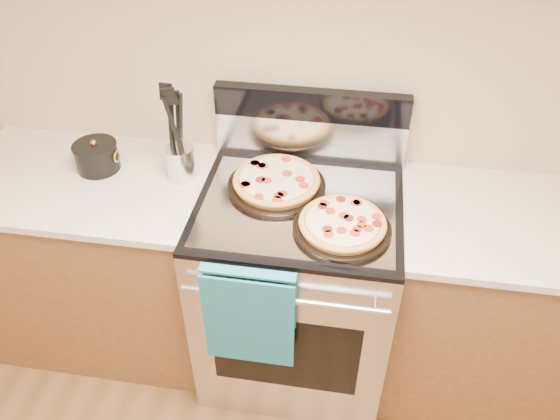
# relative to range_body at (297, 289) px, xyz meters

# --- Properties ---
(wall_back) EXTENTS (4.00, 0.00, 4.00)m
(wall_back) POSITION_rel_range_body_xyz_m (0.00, 0.35, 0.90)
(wall_back) COLOR #C7AF90
(wall_back) RESTS_ON ground
(range_body) EXTENTS (0.76, 0.68, 0.90)m
(range_body) POSITION_rel_range_body_xyz_m (0.00, 0.00, 0.00)
(range_body) COLOR #B7B7BC
(range_body) RESTS_ON ground
(oven_window) EXTENTS (0.56, 0.01, 0.40)m
(oven_window) POSITION_rel_range_body_xyz_m (0.00, -0.34, 0.00)
(oven_window) COLOR black
(oven_window) RESTS_ON range_body
(cooktop) EXTENTS (0.76, 0.68, 0.02)m
(cooktop) POSITION_rel_range_body_xyz_m (0.00, 0.00, 0.46)
(cooktop) COLOR black
(cooktop) RESTS_ON range_body
(backsplash_lower) EXTENTS (0.76, 0.06, 0.18)m
(backsplash_lower) POSITION_rel_range_body_xyz_m (0.00, 0.31, 0.56)
(backsplash_lower) COLOR silver
(backsplash_lower) RESTS_ON cooktop
(backsplash_upper) EXTENTS (0.76, 0.06, 0.12)m
(backsplash_upper) POSITION_rel_range_body_xyz_m (0.00, 0.31, 0.71)
(backsplash_upper) COLOR black
(backsplash_upper) RESTS_ON backsplash_lower
(oven_handle) EXTENTS (0.70, 0.03, 0.03)m
(oven_handle) POSITION_rel_range_body_xyz_m (0.00, -0.38, 0.35)
(oven_handle) COLOR silver
(oven_handle) RESTS_ON range_body
(dish_towel) EXTENTS (0.32, 0.05, 0.42)m
(dish_towel) POSITION_rel_range_body_xyz_m (-0.12, -0.38, 0.25)
(dish_towel) COLOR teal
(dish_towel) RESTS_ON oven_handle
(foil_sheet) EXTENTS (0.70, 0.55, 0.01)m
(foil_sheet) POSITION_rel_range_body_xyz_m (0.00, -0.03, 0.47)
(foil_sheet) COLOR gray
(foil_sheet) RESTS_ON cooktop
(cabinet_left) EXTENTS (1.00, 0.62, 0.88)m
(cabinet_left) POSITION_rel_range_body_xyz_m (-0.88, 0.03, -0.01)
(cabinet_left) COLOR brown
(cabinet_left) RESTS_ON ground
(countertop_left) EXTENTS (1.02, 0.64, 0.03)m
(countertop_left) POSITION_rel_range_body_xyz_m (-0.88, 0.03, 0.45)
(countertop_left) COLOR beige
(countertop_left) RESTS_ON cabinet_left
(cabinet_right) EXTENTS (1.00, 0.62, 0.88)m
(cabinet_right) POSITION_rel_range_body_xyz_m (0.88, 0.03, -0.01)
(cabinet_right) COLOR brown
(cabinet_right) RESTS_ON ground
(countertop_right) EXTENTS (1.02, 0.64, 0.03)m
(countertop_right) POSITION_rel_range_body_xyz_m (0.88, 0.03, 0.45)
(countertop_right) COLOR beige
(countertop_right) RESTS_ON cabinet_right
(pepperoni_pizza_back) EXTENTS (0.43, 0.43, 0.05)m
(pepperoni_pizza_back) POSITION_rel_range_body_xyz_m (-0.10, 0.07, 0.50)
(pepperoni_pizza_back) COLOR #BE873A
(pepperoni_pizza_back) RESTS_ON foil_sheet
(pepperoni_pizza_front) EXTENTS (0.42, 0.42, 0.05)m
(pepperoni_pizza_front) POSITION_rel_range_body_xyz_m (0.17, -0.14, 0.50)
(pepperoni_pizza_front) COLOR #BE873A
(pepperoni_pizza_front) RESTS_ON foil_sheet
(utensil_crock) EXTENTS (0.15, 0.15, 0.14)m
(utensil_crock) POSITION_rel_range_body_xyz_m (-0.48, 0.10, 0.53)
(utensil_crock) COLOR silver
(utensil_crock) RESTS_ON countertop_left
(saucepan) EXTENTS (0.18, 0.18, 0.10)m
(saucepan) POSITION_rel_range_body_xyz_m (-0.83, 0.10, 0.51)
(saucepan) COLOR black
(saucepan) RESTS_ON countertop_left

